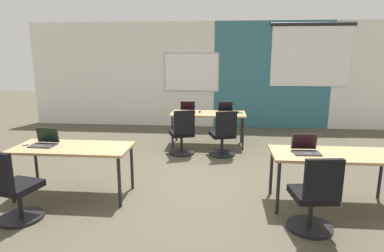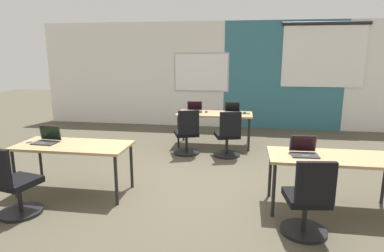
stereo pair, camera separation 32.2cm
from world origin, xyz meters
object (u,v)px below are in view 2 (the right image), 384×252
object	(u,v)px
chair_near_right_inner	(308,204)
mouse_far_right	(245,113)
desk_near_right	(334,161)
laptop_near_right_inner	(304,151)
laptop_far_left	(195,110)
desk_near_left	(73,148)
mouse_far_left	(206,112)
mouse_near_left_end	(29,141)
chair_far_left	(187,136)
laptop_near_left_end	(47,139)
chair_far_right	(228,138)
desk_far_center	(215,116)
chair_near_left_end	(13,188)
laptop_far_right	(232,111)

from	to	relation	value
chair_near_right_inner	mouse_far_right	bearing A→B (deg)	-86.19
desk_near_right	laptop_near_right_inner	world-z (taller)	laptop_near_right_inner
mouse_far_right	laptop_far_left	xyz separation A→B (m)	(-1.09, 0.05, 0.03)
laptop_near_right_inner	desk_near_left	bearing A→B (deg)	177.77
desk_near_right	laptop_near_right_inner	xyz separation A→B (m)	(-0.36, 0.01, 0.11)
laptop_near_right_inner	mouse_far_left	bearing A→B (deg)	116.60
laptop_near_right_inner	mouse_far_right	distance (m)	2.94
mouse_near_left_end	mouse_far_left	size ratio (longest dim) A/B	1.10
mouse_near_left_end	chair_far_left	distance (m)	2.86
chair_near_right_inner	laptop_near_left_end	world-z (taller)	laptop_near_left_end
laptop_near_left_end	mouse_far_right	size ratio (longest dim) A/B	3.31
mouse_near_left_end	mouse_far_left	xyz separation A→B (m)	(2.24, 2.85, 0.00)
mouse_far_left	desk_near_left	bearing A→B (deg)	-118.75
mouse_far_right	chair_far_right	size ratio (longest dim) A/B	0.11
desk_far_center	chair_far_right	world-z (taller)	chair_far_right
chair_far_right	chair_far_left	xyz separation A→B (m)	(-0.80, 0.03, 0.00)
chair_near_right_inner	laptop_far_left	size ratio (longest dim) A/B	2.54
desk_far_center	mouse_far_right	xyz separation A→B (m)	(0.64, 0.05, 0.08)
laptop_far_left	mouse_near_left_end	bearing A→B (deg)	-130.50
desk_near_right	laptop_far_left	world-z (taller)	laptop_far_left
desk_near_right	mouse_far_right	xyz separation A→B (m)	(-1.11, 2.85, 0.08)
laptop_near_right_inner	chair_near_right_inner	bearing A→B (deg)	-96.38
laptop_near_right_inner	mouse_far_right	xyz separation A→B (m)	(-0.75, 2.85, -0.03)
desk_near_left	chair_near_right_inner	bearing A→B (deg)	-12.84
desk_near_left	desk_near_right	size ratio (longest dim) A/B	1.00
desk_near_left	chair_far_right	distance (m)	2.92
chair_near_right_inner	mouse_far_left	size ratio (longest dim) A/B	9.05
desk_near_left	chair_near_left_end	size ratio (longest dim) A/B	1.74
chair_near_left_end	mouse_far_right	distance (m)	4.59
chair_near_left_end	laptop_far_right	size ratio (longest dim) A/B	2.61
chair_near_left_end	mouse_far_right	world-z (taller)	chair_near_left_end
laptop_far_right	chair_far_left	xyz separation A→B (m)	(-0.85, -0.80, -0.39)
laptop_near_right_inner	chair_near_right_inner	world-z (taller)	laptop_near_right_inner
desk_far_center	laptop_far_right	world-z (taller)	laptop_far_right
desk_far_center	laptop_near_left_end	bearing A→B (deg)	-127.99
mouse_near_left_end	mouse_far_left	world-z (taller)	same
mouse_near_left_end	mouse_far_right	world-z (taller)	mouse_far_right
chair_near_right_inner	laptop_near_left_end	xyz separation A→B (m)	(-3.50, 0.73, 0.39)
laptop_far_left	mouse_far_right	bearing A→B (deg)	-8.66
laptop_near_left_end	mouse_near_left_end	xyz separation A→B (m)	(-0.26, -0.03, -0.03)
desk_near_left	desk_near_right	xyz separation A→B (m)	(3.50, 0.00, 0.00)
desk_near_right	desk_far_center	distance (m)	3.30
chair_far_right	laptop_far_left	xyz separation A→B (m)	(-0.78, 0.87, 0.39)
chair_far_right	mouse_far_left	world-z (taller)	chair_far_right
desk_far_center	mouse_near_left_end	xyz separation A→B (m)	(-2.43, -2.80, 0.08)
desk_near_right	chair_far_right	xyz separation A→B (m)	(-1.42, 2.03, -0.28)
laptop_far_right	mouse_far_right	xyz separation A→B (m)	(0.26, -0.00, -0.03)
mouse_far_left	laptop_near_left_end	bearing A→B (deg)	-125.03
desk_near_left	laptop_near_left_end	size ratio (longest dim) A/B	4.63
laptop_far_right	chair_far_right	world-z (taller)	laptop_far_right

